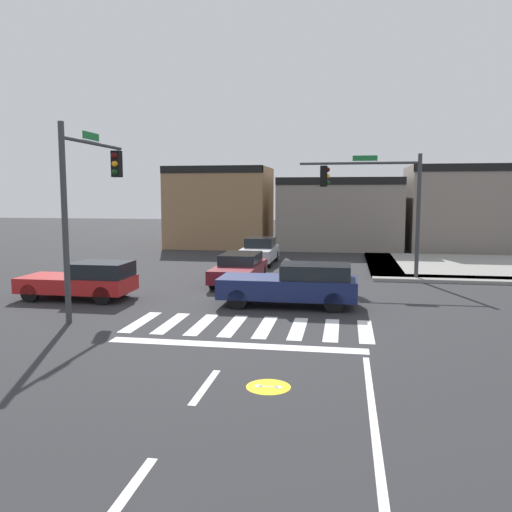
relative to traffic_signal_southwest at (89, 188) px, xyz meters
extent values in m
plane|color=#2B2B2D|center=(5.51, 3.37, -4.10)|extent=(120.00, 120.00, 0.00)
cube|color=silver|center=(2.13, -1.13, -4.10)|extent=(0.42, 2.63, 0.01)
cube|color=silver|center=(3.09, -1.13, -4.10)|extent=(0.42, 2.63, 0.01)
cube|color=silver|center=(4.06, -1.13, -4.10)|extent=(0.42, 2.63, 0.01)
cube|color=silver|center=(5.02, -1.13, -4.10)|extent=(0.42, 2.63, 0.01)
cube|color=silver|center=(5.99, -1.13, -4.10)|extent=(0.42, 2.63, 0.01)
cube|color=silver|center=(6.95, -1.13, -4.10)|extent=(0.42, 2.63, 0.01)
cube|color=silver|center=(7.92, -1.13, -4.10)|extent=(0.42, 2.63, 0.01)
cube|color=silver|center=(8.89, -1.13, -4.10)|extent=(0.42, 2.63, 0.01)
cube|color=white|center=(5.51, -3.13, -4.10)|extent=(6.80, 0.50, 0.01)
cube|color=white|center=(5.51, -6.13, -4.10)|extent=(0.16, 2.00, 0.01)
cube|color=white|center=(5.51, -10.13, -4.10)|extent=(0.16, 2.00, 0.01)
cylinder|color=yellow|center=(6.78, -5.94, -4.10)|extent=(0.92, 0.92, 0.01)
cylinder|color=white|center=(6.57, -5.94, -4.10)|extent=(0.15, 0.15, 0.00)
cylinder|color=white|center=(6.98, -5.94, -4.10)|extent=(0.15, 0.15, 0.00)
cube|color=white|center=(6.78, -5.94, -4.10)|extent=(0.41, 0.04, 0.00)
cube|color=gray|center=(14.51, 8.57, -4.03)|extent=(10.00, 1.60, 0.15)
cube|color=gray|center=(10.31, 13.37, -4.03)|extent=(1.60, 10.00, 0.15)
cube|color=gray|center=(14.51, 13.37, -4.03)|extent=(10.00, 10.00, 0.15)
cube|color=#93704C|center=(-0.91, 22.25, -1.19)|extent=(7.17, 5.76, 5.84)
cube|color=black|center=(-0.91, 19.57, 1.48)|extent=(7.17, 0.50, 0.50)
cube|color=gray|center=(7.83, 22.44, -1.60)|extent=(8.53, 6.14, 5.01)
cube|color=black|center=(7.83, 19.57, 0.65)|extent=(8.53, 0.50, 0.50)
cube|color=gray|center=(16.25, 22.74, -1.19)|extent=(7.35, 6.74, 5.82)
cube|color=black|center=(16.25, 19.57, 1.47)|extent=(7.35, 0.50, 0.50)
cylinder|color=#383A3D|center=(0.00, -1.59, -1.10)|extent=(0.18, 0.18, 6.02)
cylinder|color=#383A3D|center=(0.00, 0.48, 1.46)|extent=(0.12, 4.13, 0.12)
cube|color=black|center=(0.00, 2.20, 0.88)|extent=(0.32, 0.32, 0.95)
sphere|color=#470A0A|center=(0.00, 2.03, 1.18)|extent=(0.22, 0.22, 0.22)
sphere|color=orange|center=(0.00, 2.03, 0.88)|extent=(0.22, 0.22, 0.22)
sphere|color=#0C3814|center=(0.00, 2.03, 0.59)|extent=(0.22, 0.22, 0.22)
cube|color=#197233|center=(0.00, 0.27, 1.68)|extent=(0.03, 1.10, 0.24)
cylinder|color=#383A3D|center=(11.47, 8.43, -1.27)|extent=(0.18, 0.18, 5.68)
cylinder|color=#383A3D|center=(8.80, 8.43, 1.18)|extent=(5.33, 0.12, 0.12)
cube|color=black|center=(7.24, 8.43, 0.60)|extent=(0.32, 0.32, 0.95)
sphere|color=#470A0A|center=(7.41, 8.43, 0.90)|extent=(0.22, 0.22, 0.22)
sphere|color=orange|center=(7.41, 8.43, 0.60)|extent=(0.22, 0.22, 0.22)
sphere|color=#0C3814|center=(7.41, 8.43, 0.31)|extent=(0.22, 0.22, 0.22)
cube|color=#197233|center=(9.07, 8.43, 1.40)|extent=(1.10, 0.03, 0.24)
cube|color=maroon|center=(3.71, 6.32, -3.55)|extent=(1.79, 4.73, 0.56)
cube|color=black|center=(3.71, 6.65, -3.04)|extent=(1.58, 2.37, 0.45)
cylinder|color=black|center=(4.50, 4.71, -3.80)|extent=(0.22, 0.61, 0.61)
cylinder|color=black|center=(2.92, 4.71, -3.80)|extent=(0.22, 0.61, 0.61)
cylinder|color=black|center=(4.50, 7.93, -3.80)|extent=(0.22, 0.61, 0.61)
cylinder|color=black|center=(2.92, 7.93, -3.80)|extent=(0.22, 0.61, 0.61)
cube|color=red|center=(-1.58, 1.89, -3.53)|extent=(4.11, 1.87, 0.56)
cube|color=black|center=(-0.56, 1.89, -2.98)|extent=(2.01, 1.64, 0.55)
cylinder|color=black|center=(-2.98, 1.07, -3.78)|extent=(0.65, 0.22, 0.65)
cylinder|color=black|center=(-2.98, 2.72, -3.78)|extent=(0.65, 0.22, 0.65)
cylinder|color=black|center=(-0.18, 1.07, -3.78)|extent=(0.65, 0.22, 0.65)
cylinder|color=black|center=(-0.18, 2.72, -3.78)|extent=(0.65, 0.22, 0.65)
cube|color=#B7BABF|center=(3.52, 12.82, -3.51)|extent=(1.74, 4.21, 0.65)
cube|color=black|center=(3.52, 13.30, -2.92)|extent=(1.53, 1.87, 0.53)
cylinder|color=black|center=(4.28, 11.39, -3.80)|extent=(0.22, 0.61, 0.61)
cylinder|color=black|center=(2.76, 11.39, -3.80)|extent=(0.22, 0.61, 0.61)
cylinder|color=black|center=(4.28, 14.25, -3.80)|extent=(0.22, 0.61, 0.61)
cylinder|color=black|center=(2.76, 14.25, -3.80)|extent=(0.22, 0.61, 0.61)
cube|color=#141E4C|center=(6.31, 1.95, -3.45)|extent=(4.78, 1.83, 0.70)
cube|color=black|center=(7.29, 1.95, -2.85)|extent=(2.35, 1.61, 0.50)
cylinder|color=black|center=(4.69, 1.15, -3.76)|extent=(0.68, 0.22, 0.68)
cylinder|color=black|center=(4.69, 2.76, -3.76)|extent=(0.68, 0.22, 0.68)
cylinder|color=black|center=(7.94, 1.15, -3.76)|extent=(0.68, 0.22, 0.68)
cylinder|color=black|center=(7.94, 2.76, -3.76)|extent=(0.68, 0.22, 0.68)
camera|label=1|loc=(8.26, -16.23, -0.20)|focal=37.22mm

